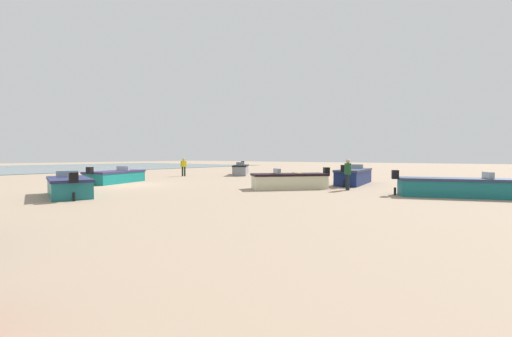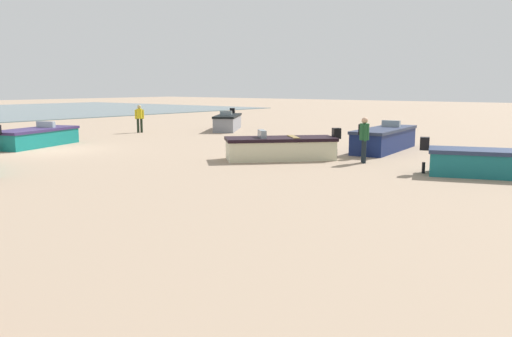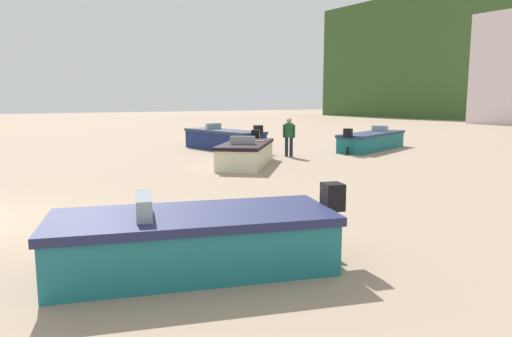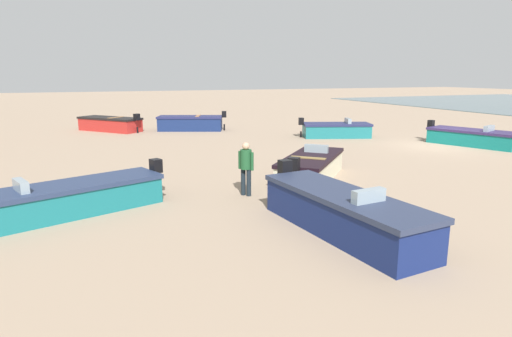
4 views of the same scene
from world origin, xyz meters
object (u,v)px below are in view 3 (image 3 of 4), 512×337
object	(u,v)px
beach_walker_foreground	(289,134)
boat_navy_7	(224,140)
boat_teal_3	(372,141)
boat_teal_6	(195,241)
boat_cream_2	(246,153)

from	to	relation	value
beach_walker_foreground	boat_navy_7	bearing A→B (deg)	-21.83
boat_teal_3	boat_teal_6	size ratio (longest dim) A/B	1.29
boat_cream_2	boat_navy_7	xyz separation A→B (m)	(-4.89, 1.88, 0.06)
boat_cream_2	beach_walker_foreground	xyz separation A→B (m)	(-1.12, 2.83, 0.52)
boat_teal_3	boat_teal_6	bearing A→B (deg)	-75.68
boat_teal_6	beach_walker_foreground	distance (m)	13.32
boat_teal_3	boat_teal_6	xyz separation A→B (m)	(9.70, -14.22, 0.00)
boat_teal_6	boat_navy_7	world-z (taller)	boat_navy_7
boat_teal_6	beach_walker_foreground	size ratio (longest dim) A/B	2.59
boat_teal_3	boat_navy_7	size ratio (longest dim) A/B	1.06
boat_teal_3	beach_walker_foreground	world-z (taller)	beach_walker_foreground
boat_teal_3	beach_walker_foreground	xyz separation A→B (m)	(0.05, -5.07, 0.53)
boat_navy_7	boat_teal_3	bearing A→B (deg)	-38.01
boat_teal_3	boat_teal_6	world-z (taller)	boat_teal_3
boat_cream_2	boat_teal_3	distance (m)	7.98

